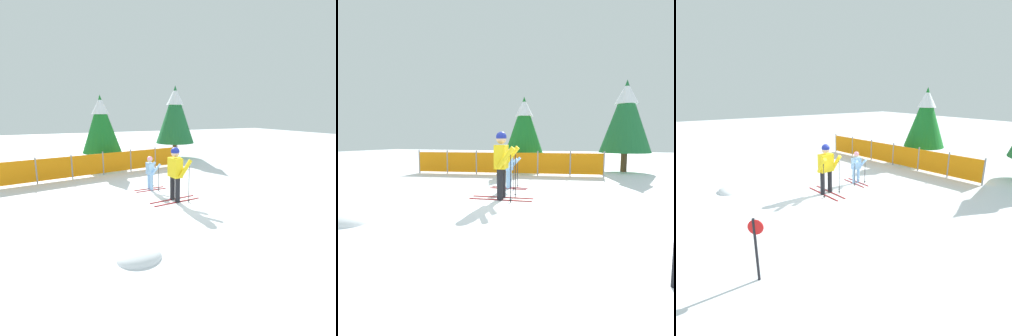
# 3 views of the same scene
# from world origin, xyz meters

# --- Properties ---
(ground_plane) EXTENTS (60.00, 60.00, 0.00)m
(ground_plane) POSITION_xyz_m (0.00, 0.00, 0.00)
(ground_plane) COLOR white
(skier_adult) EXTENTS (1.63, 0.76, 1.70)m
(skier_adult) POSITION_xyz_m (-0.05, 0.05, 1.01)
(skier_adult) COLOR maroon
(skier_adult) RESTS_ON ground_plane
(skier_child) EXTENTS (1.16, 0.57, 1.22)m
(skier_child) POSITION_xyz_m (-0.33, 1.52, 0.72)
(skier_child) COLOR maroon
(skier_child) RESTS_ON ground_plane
(safety_fence) EXTENTS (7.98, 1.41, 1.04)m
(safety_fence) POSITION_xyz_m (-1.45, 4.53, 0.52)
(safety_fence) COLOR gray
(safety_fence) RESTS_ON ground_plane
(conifer_far) EXTENTS (2.30, 2.30, 4.28)m
(conifer_far) POSITION_xyz_m (3.45, 7.44, 2.65)
(conifer_far) COLOR #4C3823
(conifer_far) RESTS_ON ground_plane
(conifer_near) EXTENTS (1.92, 1.92, 3.57)m
(conifer_near) POSITION_xyz_m (-1.15, 6.28, 2.21)
(conifer_near) COLOR #4C3823
(conifer_near) RESTS_ON ground_plane
(snow_mound) EXTENTS (0.89, 0.75, 0.35)m
(snow_mound) POSITION_xyz_m (-2.11, -2.65, 0.00)
(snow_mound) COLOR white
(snow_mound) RESTS_ON ground_plane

